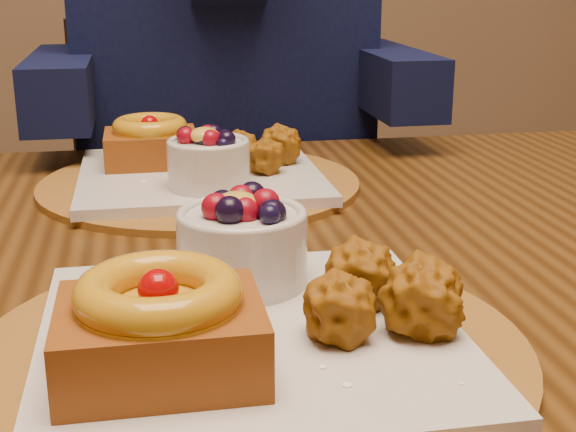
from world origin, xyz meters
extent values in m
cube|color=#331C09|center=(-0.04, 0.13, 0.73)|extent=(1.60, 0.90, 0.04)
cylinder|color=brown|center=(-0.04, -0.09, 0.76)|extent=(0.38, 0.38, 0.01)
cube|color=beige|center=(-0.04, -0.09, 0.77)|extent=(0.28, 0.28, 0.01)
cube|color=#531F07|center=(-0.10, -0.14, 0.80)|extent=(0.12, 0.10, 0.04)
torus|color=#A86A0A|center=(-0.10, -0.14, 0.83)|extent=(0.10, 0.10, 0.02)
sphere|color=#930202|center=(-0.10, -0.14, 0.83)|extent=(0.02, 0.02, 0.02)
sphere|color=#98590B|center=(0.04, -0.06, 0.80)|extent=(0.05, 0.05, 0.05)
sphere|color=#98590B|center=(0.01, -0.11, 0.80)|extent=(0.05, 0.05, 0.05)
sphere|color=#98590B|center=(0.07, -0.11, 0.80)|extent=(0.05, 0.05, 0.05)
cylinder|color=beige|center=(-0.04, 0.00, 0.80)|extent=(0.10, 0.10, 0.06)
torus|color=beige|center=(-0.04, 0.00, 0.83)|extent=(0.10, 0.10, 0.01)
ellipsoid|color=gold|center=(-0.04, 0.00, 0.84)|extent=(0.04, 0.04, 0.02)
cylinder|color=brown|center=(-0.04, 0.35, 0.76)|extent=(0.38, 0.38, 0.01)
cube|color=beige|center=(-0.04, 0.35, 0.77)|extent=(0.28, 0.28, 0.01)
cube|color=#531F07|center=(-0.10, 0.40, 0.80)|extent=(0.11, 0.09, 0.04)
torus|color=#A86A0A|center=(-0.10, 0.40, 0.82)|extent=(0.09, 0.09, 0.02)
sphere|color=#930202|center=(-0.10, 0.40, 0.82)|extent=(0.02, 0.02, 0.02)
sphere|color=#98590B|center=(0.03, 0.33, 0.79)|extent=(0.04, 0.04, 0.04)
sphere|color=#98590B|center=(0.01, 0.38, 0.79)|extent=(0.04, 0.04, 0.04)
sphere|color=#98590B|center=(0.06, 0.38, 0.79)|extent=(0.04, 0.04, 0.04)
cylinder|color=beige|center=(-0.04, 0.28, 0.80)|extent=(0.09, 0.09, 0.05)
torus|color=beige|center=(-0.04, 0.28, 0.83)|extent=(0.09, 0.09, 0.01)
ellipsoid|color=gold|center=(-0.04, 0.28, 0.83)|extent=(0.03, 0.03, 0.02)
cube|color=black|center=(0.00, 0.80, 0.45)|extent=(0.48, 0.48, 0.04)
cylinder|color=black|center=(0.21, 0.63, 0.22)|extent=(0.04, 0.04, 0.43)
cylinder|color=black|center=(-0.20, 0.97, 0.22)|extent=(0.04, 0.04, 0.43)
cylinder|color=black|center=(0.18, 1.01, 0.22)|extent=(0.04, 0.04, 0.43)
cube|color=black|center=(-0.02, 1.00, 0.68)|extent=(0.44, 0.08, 0.46)
cube|color=black|center=(0.03, 0.72, 0.87)|extent=(0.45, 0.24, 0.65)
cube|color=black|center=(-0.21, 0.60, 0.84)|extent=(0.09, 0.32, 0.09)
cube|color=black|center=(0.26, 0.60, 0.84)|extent=(0.09, 0.32, 0.09)
camera|label=1|loc=(-0.11, -0.57, 1.01)|focal=50.00mm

